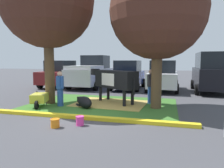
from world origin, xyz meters
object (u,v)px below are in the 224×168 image
at_px(bucket_pink, 80,121).
at_px(pickup_truck_black, 92,72).
at_px(shade_tree_right, 158,11).
at_px(cow_holstein, 114,79).
at_px(wheelbarrow, 39,98).
at_px(sedan_red, 61,74).
at_px(bucket_orange, 55,123).
at_px(person_visitor_near, 151,86).
at_px(calf_lying, 84,102).
at_px(shade_tree_left, 47,1).
at_px(sedan_blue, 128,75).
at_px(person_handler, 60,88).
at_px(hatchback_white, 163,76).
at_px(suv_dark_grey, 211,72).

relative_size(bucket_pink, pickup_truck_black, 0.05).
relative_size(shade_tree_right, cow_holstein, 2.16).
height_order(wheelbarrow, bucket_pink, wheelbarrow).
distance_m(bucket_pink, sedan_red, 10.52).
height_order(cow_holstein, bucket_orange, cow_holstein).
relative_size(shade_tree_right, person_visitor_near, 3.72).
distance_m(calf_lying, bucket_pink, 2.53).
relative_size(cow_holstein, bucket_pink, 9.44).
bearing_deg(shade_tree_left, sedan_blue, 68.04).
relative_size(calf_lying, person_handler, 0.77).
bearing_deg(shade_tree_left, pickup_truck_black, 93.17).
relative_size(person_handler, person_visitor_near, 0.96).
bearing_deg(calf_lying, sedan_blue, 84.59).
relative_size(cow_holstein, calf_lying, 2.33).
height_order(sedan_blue, hatchback_white, same).
bearing_deg(calf_lying, sedan_red, 125.47).
relative_size(shade_tree_left, suv_dark_grey, 1.46).
distance_m(person_visitor_near, wheelbarrow, 4.99).
bearing_deg(suv_dark_grey, sedan_blue, 177.39).
bearing_deg(shade_tree_right, calf_lying, -167.43).
bearing_deg(sedan_red, person_handler, -61.67).
bearing_deg(shade_tree_left, bucket_orange, -56.77).
bearing_deg(shade_tree_left, bucket_pink, -45.77).
distance_m(shade_tree_right, cow_holstein, 3.52).
distance_m(calf_lying, pickup_truck_black, 7.32).
relative_size(shade_tree_right, person_handler, 3.86).
bearing_deg(sedan_red, shade_tree_right, -37.69).
bearing_deg(sedan_blue, hatchback_white, -6.18).
bearing_deg(bucket_pink, suv_dark_grey, 59.25).
height_order(person_handler, sedan_blue, sedan_blue).
relative_size(shade_tree_right, calf_lying, 5.02).
distance_m(person_visitor_near, bucket_orange, 5.02).
height_order(shade_tree_right, suv_dark_grey, shade_tree_right).
bearing_deg(pickup_truck_black, cow_holstein, -60.25).
bearing_deg(shade_tree_right, sedan_blue, 111.40).
height_order(bucket_pink, suv_dark_grey, suv_dark_grey).
bearing_deg(calf_lying, bucket_orange, -85.75).
xyz_separation_m(shade_tree_right, person_visitor_near, (-0.30, 0.89, -3.11)).
xyz_separation_m(shade_tree_right, wheelbarrow, (-4.87, -1.06, -3.58)).
bearing_deg(wheelbarrow, shade_tree_right, 12.30).
bearing_deg(person_handler, calf_lying, 2.21).
xyz_separation_m(shade_tree_right, person_handler, (-4.07, -0.70, -3.14)).
distance_m(person_handler, wheelbarrow, 0.98).
xyz_separation_m(cow_holstein, person_visitor_near, (1.68, 0.26, -0.27)).
bearing_deg(hatchback_white, pickup_truck_black, 173.82).
xyz_separation_m(cow_holstein, bucket_pink, (-0.14, -3.67, -0.97)).
xyz_separation_m(shade_tree_left, pickup_truck_black, (-0.36, 6.51, -3.51)).
xyz_separation_m(shade_tree_right, suv_dark_grey, (3.08, 5.70, -2.69)).
distance_m(person_handler, suv_dark_grey, 9.60).
relative_size(cow_holstein, sedan_blue, 0.62).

